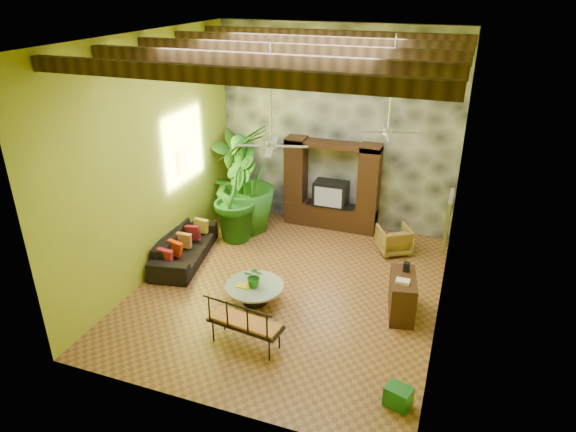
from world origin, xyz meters
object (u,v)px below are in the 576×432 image
at_px(ceiling_fan_front, 271,134).
at_px(wicker_armchair, 394,240).
at_px(sofa, 185,247).
at_px(tall_plant_a, 236,176).
at_px(coffee_table, 255,291).
at_px(iron_bench, 243,322).
at_px(entertainment_center, 331,192).
at_px(tall_plant_b, 235,195).
at_px(side_console, 402,296).
at_px(tall_plant_c, 246,179).
at_px(green_bin, 398,396).
at_px(ceiling_fan_back, 389,121).

xyz_separation_m(ceiling_fan_front, wicker_armchair, (1.99, 2.69, -3.08)).
bearing_deg(ceiling_fan_front, sofa, 164.14).
distance_m(tall_plant_a, coffee_table, 4.20).
distance_m(coffee_table, iron_bench, 1.41).
bearing_deg(entertainment_center, tall_plant_b, -145.44).
height_order(tall_plant_b, side_console, tall_plant_b).
bearing_deg(tall_plant_c, wicker_armchair, 0.05).
bearing_deg(green_bin, sofa, 152.14).
relative_size(wicker_armchair, green_bin, 1.86).
relative_size(entertainment_center, side_console, 2.36).
bearing_deg(ceiling_fan_back, green_bin, -74.23).
relative_size(sofa, tall_plant_a, 0.97).
bearing_deg(tall_plant_a, side_console, -31.42).
distance_m(tall_plant_b, side_console, 4.79).
height_order(sofa, tall_plant_b, tall_plant_b).
xyz_separation_m(tall_plant_c, green_bin, (4.62, -4.79, -1.18)).
distance_m(ceiling_fan_back, wicker_armchair, 3.27).
height_order(entertainment_center, sofa, entertainment_center).
bearing_deg(tall_plant_a, coffee_table, -60.26).
relative_size(wicker_armchair, tall_plant_b, 0.31).
relative_size(ceiling_fan_back, green_bin, 4.85).
bearing_deg(tall_plant_c, side_console, -29.27).
bearing_deg(tall_plant_b, ceiling_fan_back, -8.62).
relative_size(ceiling_fan_front, side_console, 1.83).
relative_size(coffee_table, side_console, 1.14).
bearing_deg(tall_plant_b, side_console, -23.37).
relative_size(tall_plant_c, iron_bench, 1.94).
distance_m(tall_plant_a, side_console, 5.71).
distance_m(sofa, tall_plant_b, 1.78).
distance_m(ceiling_fan_front, tall_plant_b, 3.61).
distance_m(ceiling_fan_back, sofa, 5.32).
xyz_separation_m(tall_plant_b, iron_bench, (1.92, -3.82, -0.59)).
distance_m(wicker_armchair, green_bin, 4.87).
height_order(side_console, green_bin, side_console).
relative_size(iron_bench, green_bin, 3.62).
relative_size(ceiling_fan_front, iron_bench, 1.34).
bearing_deg(side_console, coffee_table, -178.64).
distance_m(coffee_table, green_bin, 3.58).
height_order(tall_plant_b, iron_bench, tall_plant_b).
relative_size(tall_plant_c, side_console, 2.64).
bearing_deg(tall_plant_a, iron_bench, -63.83).
height_order(coffee_table, side_console, side_console).
bearing_deg(tall_plant_b, tall_plant_a, 114.36).
xyz_separation_m(tall_plant_b, tall_plant_c, (0.04, 0.54, 0.20)).
height_order(tall_plant_a, iron_bench, tall_plant_a).
distance_m(sofa, iron_bench, 3.49).
xyz_separation_m(wicker_armchair, tall_plant_b, (-3.80, -0.54, 0.82)).
bearing_deg(green_bin, wicker_armchair, 100.18).
bearing_deg(ceiling_fan_front, tall_plant_a, 125.54).
distance_m(ceiling_fan_front, green_bin, 4.79).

